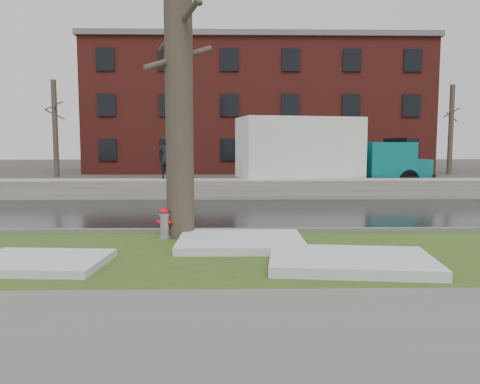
{
  "coord_description": "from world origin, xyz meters",
  "views": [
    {
      "loc": [
        -0.12,
        -10.13,
        2.14
      ],
      "look_at": [
        0.11,
        1.2,
        1.0
      ],
      "focal_mm": 35.0,
      "sensor_mm": 36.0,
      "label": 1
    }
  ],
  "objects_px": {
    "tree": "(179,62)",
    "box_truck": "(322,154)",
    "fire_hydrant": "(165,222)",
    "worker": "(166,158)"
  },
  "relations": [
    {
      "from": "tree",
      "to": "box_truck",
      "type": "bearing_deg",
      "value": 62.75
    },
    {
      "from": "tree",
      "to": "worker",
      "type": "height_order",
      "value": "tree"
    },
    {
      "from": "fire_hydrant",
      "to": "box_truck",
      "type": "xyz_separation_m",
      "value": [
        5.53,
        10.32,
        1.34
      ]
    },
    {
      "from": "fire_hydrant",
      "to": "tree",
      "type": "xyz_separation_m",
      "value": [
        0.33,
        0.23,
        3.55
      ]
    },
    {
      "from": "tree",
      "to": "worker",
      "type": "bearing_deg",
      "value": 99.85
    },
    {
      "from": "box_truck",
      "to": "worker",
      "type": "bearing_deg",
      "value": 178.47
    },
    {
      "from": "fire_hydrant",
      "to": "worker",
      "type": "bearing_deg",
      "value": 110.71
    },
    {
      "from": "fire_hydrant",
      "to": "box_truck",
      "type": "distance_m",
      "value": 11.78
    },
    {
      "from": "fire_hydrant",
      "to": "tree",
      "type": "height_order",
      "value": "tree"
    },
    {
      "from": "tree",
      "to": "worker",
      "type": "xyz_separation_m",
      "value": [
        -1.53,
        8.81,
        -2.36
      ]
    }
  ]
}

